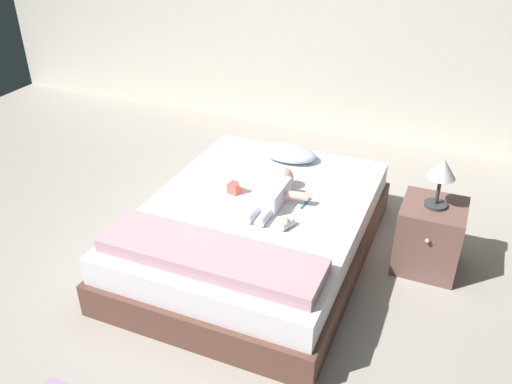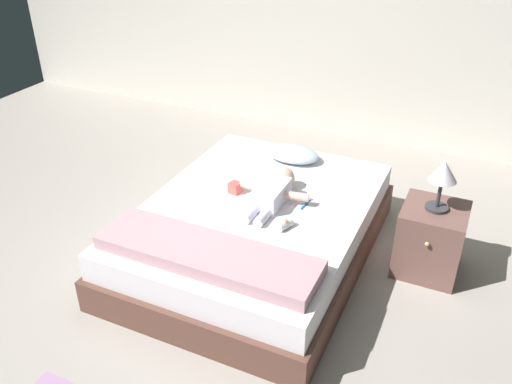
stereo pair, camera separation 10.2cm
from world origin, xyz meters
name	(u,v)px [view 2 (the right image)]	position (x,y,z in m)	size (l,w,h in m)	color
ground_plane	(187,305)	(0.00, 0.00, 0.00)	(8.00, 8.00, 0.00)	#A59C92
bed	(256,230)	(0.17, 0.67, 0.20)	(1.48, 1.99, 0.41)	brown
pillow	(292,154)	(0.14, 1.40, 0.46)	(0.43, 0.27, 0.10)	silver
baby	(274,191)	(0.25, 0.78, 0.48)	(0.50, 0.62, 0.16)	white
toothbrush	(306,203)	(0.47, 0.82, 0.42)	(0.03, 0.16, 0.02)	#2E86F0
nightstand	(430,240)	(1.29, 1.01, 0.24)	(0.41, 0.44, 0.48)	brown
lamp	(443,175)	(1.29, 1.01, 0.73)	(0.18, 0.18, 0.34)	#333338
blanket	(207,254)	(0.17, 0.00, 0.45)	(1.33, 0.38, 0.08)	#BF929A
toy_block	(235,188)	(-0.04, 0.76, 0.45)	(0.09, 0.09, 0.08)	#D65650
baby_bottle	(285,224)	(0.45, 0.49, 0.44)	(0.09, 0.12, 0.08)	white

